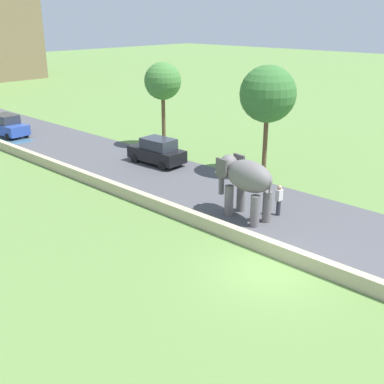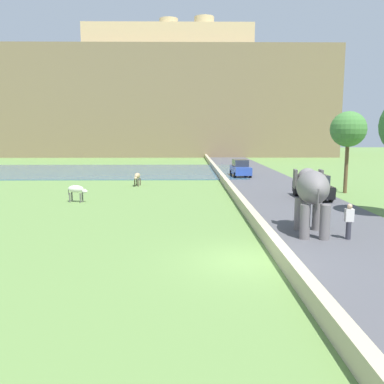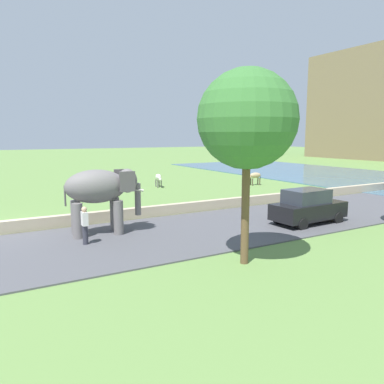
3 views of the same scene
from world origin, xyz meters
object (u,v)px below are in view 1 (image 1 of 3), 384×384
at_px(car_black, 157,151).
at_px(car_blue, 7,126).
at_px(elephant, 245,179).
at_px(person_beside_elephant, 279,200).

distance_m(car_black, car_blue, 14.98).
distance_m(elephant, person_beside_elephant, 2.09).
xyz_separation_m(car_black, car_blue, (-3.15, 14.64, 0.00)).
bearing_deg(car_blue, car_black, -77.84).
height_order(elephant, car_black, elephant).
height_order(elephant, car_blue, elephant).
distance_m(person_beside_elephant, car_blue, 25.46).
bearing_deg(person_beside_elephant, elephant, 140.55).
height_order(person_beside_elephant, car_blue, car_blue).
xyz_separation_m(elephant, person_beside_elephant, (1.34, -1.10, -1.16)).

